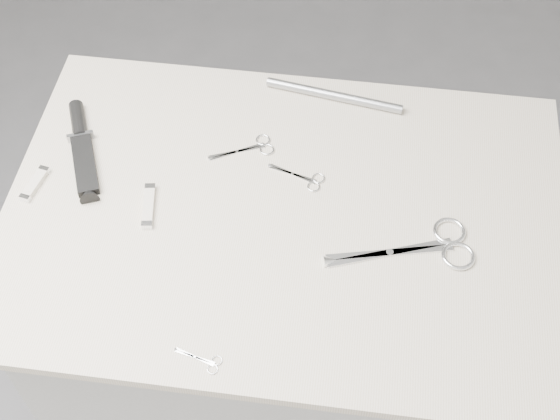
# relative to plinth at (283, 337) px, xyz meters

# --- Properties ---
(ground) EXTENTS (4.00, 4.00, 0.01)m
(ground) POSITION_rel_plinth_xyz_m (0.00, 0.00, -0.46)
(ground) COLOR slate
(ground) RESTS_ON ground
(plinth) EXTENTS (0.90, 0.60, 0.90)m
(plinth) POSITION_rel_plinth_xyz_m (0.00, 0.00, 0.00)
(plinth) COLOR #B3B3B1
(plinth) RESTS_ON ground
(display_board) EXTENTS (1.00, 0.70, 0.02)m
(display_board) POSITION_rel_plinth_xyz_m (0.00, 0.00, 0.46)
(display_board) COLOR beige
(display_board) RESTS_ON plinth
(large_shears) EXTENTS (0.25, 0.14, 0.01)m
(large_shears) POSITION_rel_plinth_xyz_m (0.26, -0.04, 0.47)
(large_shears) COLOR white
(large_shears) RESTS_ON display_board
(embroidery_scissors_a) EXTENTS (0.12, 0.08, 0.00)m
(embroidery_scissors_a) POSITION_rel_plinth_xyz_m (-0.08, 0.14, 0.47)
(embroidery_scissors_a) COLOR white
(embroidery_scissors_a) RESTS_ON display_board
(embroidery_scissors_b) EXTENTS (0.11, 0.06, 0.00)m
(embroidery_scissors_b) POSITION_rel_plinth_xyz_m (0.03, 0.08, 0.47)
(embroidery_scissors_b) COLOR white
(embroidery_scissors_b) RESTS_ON display_board
(tiny_scissors) EXTENTS (0.08, 0.04, 0.00)m
(tiny_scissors) POSITION_rel_plinth_xyz_m (-0.09, -0.30, 0.47)
(tiny_scissors) COLOR white
(tiny_scissors) RESTS_ON display_board
(sheathed_knife) EXTENTS (0.12, 0.23, 0.03)m
(sheathed_knife) POSITION_rel_plinth_xyz_m (-0.40, 0.10, 0.48)
(sheathed_knife) COLOR black
(sheathed_knife) RESTS_ON display_board
(pocket_knife_a) EXTENTS (0.03, 0.08, 0.01)m
(pocket_knife_a) POSITION_rel_plinth_xyz_m (-0.46, 0.00, 0.47)
(pocket_knife_a) COLOR beige
(pocket_knife_a) RESTS_ON display_board
(pocket_knife_b) EXTENTS (0.04, 0.10, 0.01)m
(pocket_knife_b) POSITION_rel_plinth_xyz_m (-0.24, -0.02, 0.48)
(pocket_knife_b) COLOR beige
(pocket_knife_b) RESTS_ON display_board
(metal_rail) EXTENTS (0.28, 0.06, 0.02)m
(metal_rail) POSITION_rel_plinth_xyz_m (0.06, 0.29, 0.48)
(metal_rail) COLOR #95989D
(metal_rail) RESTS_ON display_board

